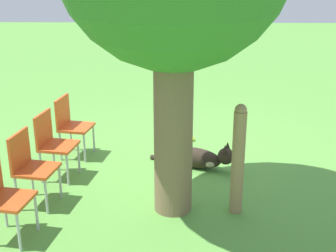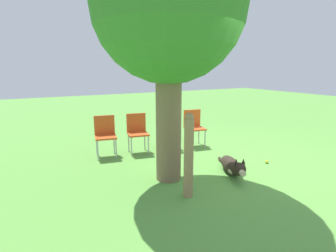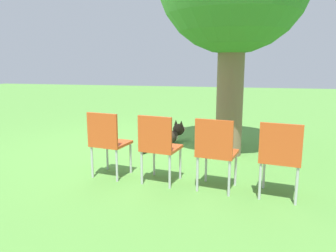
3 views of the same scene
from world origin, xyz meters
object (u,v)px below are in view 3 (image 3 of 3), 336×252
Objects in this scene: red_chair_0 at (108,140)px; tennis_ball at (116,141)px; red_chair_1 at (159,144)px; dog at (168,137)px; fence_post at (234,110)px; red_chair_3 at (280,155)px; red_chair_2 at (216,149)px.

tennis_ball is at bearing 29.02° from red_chair_0.
dog is at bearing 19.38° from red_chair_1.
fence_post is 2.51m from red_chair_3.
tennis_ball is at bearing -78.92° from fence_post.
dog is 1.39× the size of red_chair_3.
red_chair_1 is 1.00× the size of red_chair_3.
red_chair_0 is at bearing 18.95° from tennis_ball.
red_chair_2 is (2.02, 1.03, 0.36)m from dog.
fence_post reaches higher than red_chair_2.
red_chair_1 reaches higher than tennis_ball.
dog is 0.95× the size of fence_post.
red_chair_0 reaches higher than tennis_ball.
tennis_ball is (0.09, -1.00, -0.12)m from dog.
red_chair_0 and red_chair_2 have the same top height.
dog is at bearing -73.80° from fence_post.
red_chair_0 is (2.20, -1.55, -0.13)m from fence_post.
dog reaches higher than tennis_ball.
tennis_ball is (0.42, -2.16, -0.61)m from fence_post.
red_chair_0 is 1.43m from red_chair_2.
red_chair_2 reaches higher than tennis_ball.
red_chair_0 is 0.72m from red_chair_1.
fence_post is 1.45× the size of red_chair_3.
red_chair_2 is 0.72m from red_chair_3.
red_chair_0 is 1.00× the size of red_chair_2.
red_chair_3 is at bearing 13.49° from fence_post.
red_chair_3 is (2.44, 0.58, -0.13)m from fence_post.
fence_post reaches higher than red_chair_0.
fence_post reaches higher than red_chair_3.
red_chair_0 is at bearing -169.80° from dog.
tennis_ball is at bearing 56.54° from red_chair_2.
fence_post is (-0.34, 1.16, 0.50)m from dog.
red_chair_2 is at bearing -86.33° from red_chair_0.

